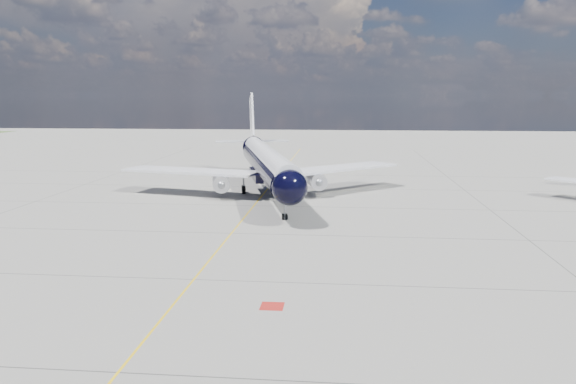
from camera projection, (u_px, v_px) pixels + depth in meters
The scene contains 4 objects.
ground at pixel (260, 199), 78.11m from camera, with size 320.00×320.00×0.00m, color gray.
taxiway_centerline at pixel (254, 206), 73.21m from camera, with size 0.16×160.00×0.01m, color yellow.
red_marking at pixel (272, 306), 38.23m from camera, with size 1.60×1.60×0.01m, color maroon.
main_airliner at pixel (266, 162), 82.22m from camera, with size 40.63×50.28×14.74m.
Camera 1 is at (11.41, -46.08, 14.16)m, focal length 35.00 mm.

